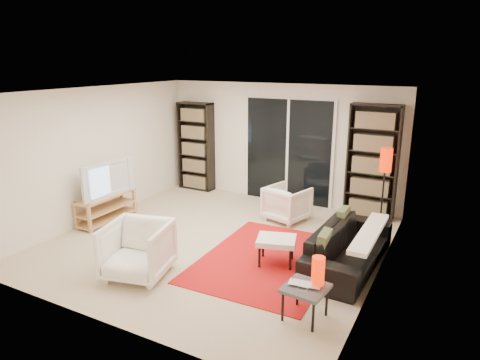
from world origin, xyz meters
name	(u,v)px	position (x,y,z in m)	size (l,w,h in m)	color
floor	(218,242)	(0.00, 0.00, 0.00)	(5.00, 5.00, 0.00)	beige
wall_back	(280,143)	(0.00, 2.50, 1.20)	(5.00, 0.02, 2.40)	white
wall_front	(94,223)	(0.00, -2.50, 1.20)	(5.00, 0.02, 2.40)	white
wall_left	(99,154)	(-2.50, 0.00, 1.20)	(0.02, 5.00, 2.40)	white
wall_right	(383,193)	(2.50, 0.00, 1.20)	(0.02, 5.00, 2.40)	white
ceiling	(215,91)	(0.00, 0.00, 2.40)	(5.00, 5.00, 0.02)	white
sliding_door	(288,152)	(0.20, 2.46, 1.05)	(1.92, 0.08, 2.16)	white
bookshelf_left	(196,147)	(-1.95, 2.33, 0.98)	(0.80, 0.30, 1.95)	black
bookshelf_right	(372,162)	(1.90, 2.33, 1.05)	(0.90, 0.30, 2.10)	black
tv_stand	(107,207)	(-2.26, -0.15, 0.26)	(0.38, 1.20, 0.50)	tan
tv	(105,178)	(-2.24, -0.15, 0.82)	(1.10, 0.14, 0.63)	black
rug	(269,259)	(1.00, -0.21, 0.01)	(1.84, 2.49, 0.01)	red
sofa	(349,247)	(2.07, 0.16, 0.29)	(2.01, 0.78, 0.59)	black
armchair_back	(287,203)	(0.62, 1.44, 0.32)	(0.68, 0.70, 0.64)	white
armchair_front	(137,250)	(-0.37, -1.48, 0.38)	(0.81, 0.83, 0.76)	white
ottoman	(276,242)	(1.14, -0.27, 0.34)	(0.65, 0.58, 0.40)	white
side_table	(306,290)	(1.97, -1.36, 0.35)	(0.51, 0.51, 0.40)	#404044
laptop	(304,287)	(1.96, -1.40, 0.41)	(0.36, 0.23, 0.03)	silver
table_lamp	(318,271)	(2.07, -1.24, 0.57)	(0.15, 0.15, 0.33)	red
floor_lamp	(385,168)	(2.23, 1.70, 1.12)	(0.22, 0.22, 1.45)	black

